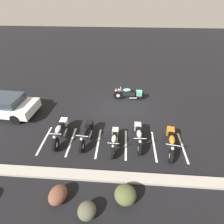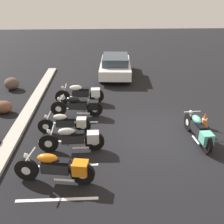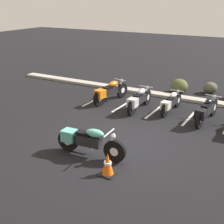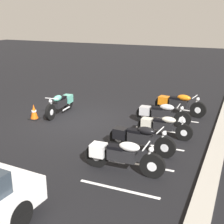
{
  "view_description": "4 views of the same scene",
  "coord_description": "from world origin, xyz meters",
  "px_view_note": "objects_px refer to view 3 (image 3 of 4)",
  "views": [
    {
      "loc": [
        -0.05,
        9.81,
        6.56
      ],
      "look_at": [
        0.5,
        2.03,
        1.03
      ],
      "focal_mm": 28.0,
      "sensor_mm": 36.0,
      "label": 1
    },
    {
      "loc": [
        -8.36,
        2.27,
        4.81
      ],
      "look_at": [
        1.12,
        1.79,
        0.43
      ],
      "focal_mm": 42.0,
      "sensor_mm": 36.0,
      "label": 2
    },
    {
      "loc": [
        4.01,
        -7.79,
        4.32
      ],
      "look_at": [
        -1.06,
        1.13,
        0.53
      ],
      "focal_mm": 50.0,
      "sensor_mm": 36.0,
      "label": 3
    },
    {
      "loc": [
        10.2,
        5.92,
        4.13
      ],
      "look_at": [
        -0.03,
        1.49,
        0.56
      ],
      "focal_mm": 50.0,
      "sensor_mm": 36.0,
      "label": 4
    }
  ],
  "objects_px": {
    "landscape_rock_3": "(210,88)",
    "parked_bike_0": "(109,92)",
    "traffic_cone": "(108,165)",
    "parked_bike_1": "(139,100)",
    "landscape_rock_1": "(179,86)",
    "parked_bike_2": "(171,103)",
    "parked_bike_3": "(206,110)",
    "motorcycle_teal_featured": "(87,141)"
  },
  "relations": [
    {
      "from": "traffic_cone",
      "to": "landscape_rock_3",
      "type": "bearing_deg",
      "value": 86.2
    },
    {
      "from": "traffic_cone",
      "to": "parked_bike_0",
      "type": "bearing_deg",
      "value": 119.58
    },
    {
      "from": "parked_bike_1",
      "to": "parked_bike_3",
      "type": "distance_m",
      "value": 2.68
    },
    {
      "from": "parked_bike_1",
      "to": "landscape_rock_1",
      "type": "height_order",
      "value": "parked_bike_1"
    },
    {
      "from": "parked_bike_2",
      "to": "landscape_rock_3",
      "type": "xyz_separation_m",
      "value": [
        0.75,
        3.44,
        -0.13
      ]
    },
    {
      "from": "parked_bike_3",
      "to": "landscape_rock_3",
      "type": "xyz_separation_m",
      "value": [
        -0.72,
        3.8,
        -0.18
      ]
    },
    {
      "from": "parked_bike_1",
      "to": "landscape_rock_3",
      "type": "xyz_separation_m",
      "value": [
        1.96,
        3.83,
        -0.17
      ]
    },
    {
      "from": "landscape_rock_3",
      "to": "landscape_rock_1",
      "type": "bearing_deg",
      "value": -154.28
    },
    {
      "from": "parked_bike_3",
      "to": "traffic_cone",
      "type": "relative_size",
      "value": 3.59
    },
    {
      "from": "parked_bike_1",
      "to": "parked_bike_3",
      "type": "bearing_deg",
      "value": -90.42
    },
    {
      "from": "parked_bike_1",
      "to": "landscape_rock_3",
      "type": "bearing_deg",
      "value": -28.06
    },
    {
      "from": "parked_bike_1",
      "to": "parked_bike_2",
      "type": "distance_m",
      "value": 1.27
    },
    {
      "from": "parked_bike_0",
      "to": "parked_bike_2",
      "type": "distance_m",
      "value": 2.77
    },
    {
      "from": "parked_bike_2",
      "to": "parked_bike_1",
      "type": "bearing_deg",
      "value": 109.58
    },
    {
      "from": "landscape_rock_1",
      "to": "parked_bike_0",
      "type": "bearing_deg",
      "value": -127.53
    },
    {
      "from": "motorcycle_teal_featured",
      "to": "parked_bike_3",
      "type": "relative_size",
      "value": 1.0
    },
    {
      "from": "parked_bike_3",
      "to": "landscape_rock_1",
      "type": "bearing_deg",
      "value": 37.56
    },
    {
      "from": "motorcycle_teal_featured",
      "to": "landscape_rock_3",
      "type": "distance_m",
      "value": 8.21
    },
    {
      "from": "parked_bike_3",
      "to": "landscape_rock_3",
      "type": "distance_m",
      "value": 3.88
    },
    {
      "from": "parked_bike_0",
      "to": "traffic_cone",
      "type": "xyz_separation_m",
      "value": [
        2.94,
        -5.18,
        -0.18
      ]
    },
    {
      "from": "landscape_rock_3",
      "to": "traffic_cone",
      "type": "distance_m",
      "value": 8.7
    },
    {
      "from": "parked_bike_1",
      "to": "parked_bike_0",
      "type": "bearing_deg",
      "value": 76.99
    },
    {
      "from": "parked_bike_0",
      "to": "parked_bike_3",
      "type": "height_order",
      "value": "parked_bike_0"
    },
    {
      "from": "motorcycle_teal_featured",
      "to": "parked_bike_0",
      "type": "relative_size",
      "value": 0.98
    },
    {
      "from": "parked_bike_3",
      "to": "traffic_cone",
      "type": "distance_m",
      "value": 5.04
    },
    {
      "from": "parked_bike_1",
      "to": "traffic_cone",
      "type": "height_order",
      "value": "parked_bike_1"
    },
    {
      "from": "parked_bike_1",
      "to": "parked_bike_3",
      "type": "relative_size",
      "value": 0.98
    },
    {
      "from": "parked_bike_2",
      "to": "parked_bike_3",
      "type": "distance_m",
      "value": 1.51
    },
    {
      "from": "motorcycle_teal_featured",
      "to": "parked_bike_2",
      "type": "relative_size",
      "value": 1.12
    },
    {
      "from": "motorcycle_teal_featured",
      "to": "parked_bike_0",
      "type": "distance_m",
      "value": 4.93
    },
    {
      "from": "landscape_rock_3",
      "to": "parked_bike_0",
      "type": "bearing_deg",
      "value": -135.18
    },
    {
      "from": "motorcycle_teal_featured",
      "to": "parked_bike_3",
      "type": "bearing_deg",
      "value": 57.73
    },
    {
      "from": "parked_bike_2",
      "to": "traffic_cone",
      "type": "relative_size",
      "value": 3.2
    },
    {
      "from": "parked_bike_1",
      "to": "traffic_cone",
      "type": "xyz_separation_m",
      "value": [
        1.38,
        -4.85,
        -0.16
      ]
    },
    {
      "from": "parked_bike_3",
      "to": "landscape_rock_1",
      "type": "height_order",
      "value": "parked_bike_3"
    },
    {
      "from": "landscape_rock_3",
      "to": "motorcycle_teal_featured",
      "type": "bearing_deg",
      "value": -101.4
    },
    {
      "from": "parked_bike_0",
      "to": "traffic_cone",
      "type": "height_order",
      "value": "parked_bike_0"
    },
    {
      "from": "parked_bike_3",
      "to": "landscape_rock_1",
      "type": "xyz_separation_m",
      "value": [
        -2.04,
        3.17,
        -0.12
      ]
    },
    {
      "from": "parked_bike_0",
      "to": "landscape_rock_3",
      "type": "bearing_deg",
      "value": -35.96
    },
    {
      "from": "parked_bike_1",
      "to": "motorcycle_teal_featured",
      "type": "bearing_deg",
      "value": -176.38
    },
    {
      "from": "parked_bike_0",
      "to": "parked_bike_2",
      "type": "bearing_deg",
      "value": -79.67
    },
    {
      "from": "parked_bike_2",
      "to": "landscape_rock_1",
      "type": "bearing_deg",
      "value": 13.34
    }
  ]
}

